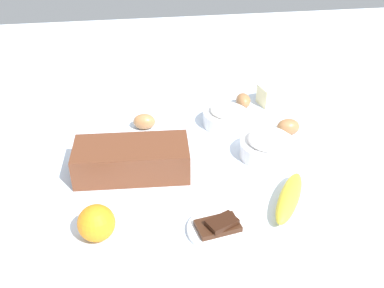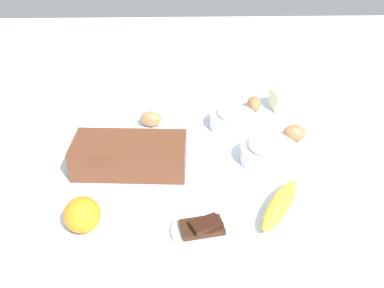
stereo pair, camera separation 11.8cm
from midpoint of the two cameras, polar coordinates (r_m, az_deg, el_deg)
ground_plane at (r=1.21m, az=-2.80°, el=-2.09°), size 2.40×2.40×0.02m
loaf_pan at (r=1.14m, az=-10.51°, el=-1.94°), size 0.29×0.15×0.08m
flour_bowl at (r=1.32m, az=1.73°, el=3.45°), size 0.13×0.13×0.07m
sugar_bowl at (r=1.19m, az=6.79°, el=-0.28°), size 0.15×0.15×0.07m
banana at (r=1.05m, az=8.94°, el=-6.76°), size 0.13×0.19×0.04m
orange_fruit at (r=0.98m, az=-15.35°, el=-9.66°), size 0.08×0.08×0.08m
butter_block at (r=1.46m, az=7.92°, el=6.08°), size 0.10×0.08×0.06m
egg_near_butter at (r=1.43m, az=4.09°, el=5.37°), size 0.05×0.06×0.04m
egg_beside_bowl at (r=1.32m, az=-8.54°, el=2.72°), size 0.07×0.05×0.05m
egg_loose at (r=1.30m, az=9.44°, el=2.03°), size 0.07×0.05×0.05m
chocolate_plate at (r=0.97m, az=-0.21°, el=-10.60°), size 0.13×0.13×0.03m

